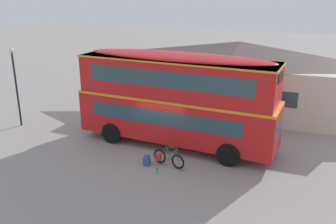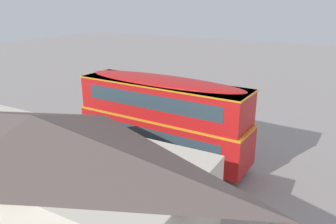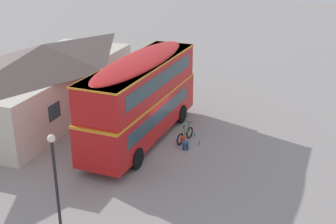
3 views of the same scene
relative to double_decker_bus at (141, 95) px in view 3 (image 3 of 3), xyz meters
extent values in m
plane|color=gray|center=(-0.33, -0.75, -2.64)|extent=(120.00, 120.00, 0.00)
cylinder|color=black|center=(3.16, 1.12, -2.09)|extent=(1.11, 0.30, 1.10)
cylinder|color=black|center=(3.11, -1.26, -2.09)|extent=(1.11, 0.30, 1.10)
cylinder|color=black|center=(-3.12, 1.26, -2.09)|extent=(1.11, 0.30, 1.10)
cylinder|color=black|center=(-3.17, -1.12, -2.09)|extent=(1.11, 0.30, 1.10)
cube|color=red|center=(-0.01, 0.00, -1.13)|extent=(10.18, 2.73, 2.10)
cube|color=orange|center=(-0.01, 0.00, -0.05)|extent=(10.20, 2.75, 0.12)
cube|color=red|center=(-0.01, 0.00, 0.93)|extent=(9.87, 2.67, 1.90)
ellipsoid|color=red|center=(-0.01, 0.00, 1.96)|extent=(9.67, 2.62, 0.36)
cube|color=#2D424C|center=(5.03, -0.11, -0.88)|extent=(0.11, 2.05, 0.90)
cube|color=black|center=(4.90, -0.11, 1.46)|extent=(0.09, 1.38, 0.44)
cube|color=#2D424C|center=(-0.23, -1.24, -0.83)|extent=(7.90, 0.22, 0.76)
cube|color=#2D424C|center=(-0.03, -1.21, 1.08)|extent=(8.30, 0.23, 0.80)
cube|color=#2D424C|center=(-0.18, 1.24, -0.83)|extent=(7.90, 0.22, 0.76)
cube|color=#2D424C|center=(0.02, 1.21, 1.08)|extent=(8.30, 0.23, 0.80)
cube|color=orange|center=(-0.01, 0.00, 1.84)|extent=(9.98, 2.75, 0.08)
torus|color=black|center=(1.11, -2.45, -2.30)|extent=(0.68, 0.22, 0.68)
torus|color=black|center=(0.12, -2.24, -2.30)|extent=(0.68, 0.22, 0.68)
cylinder|color=#B2B2B7|center=(1.11, -2.45, -2.30)|extent=(0.07, 0.11, 0.05)
cylinder|color=#B2B2B7|center=(0.12, -2.24, -2.30)|extent=(0.07, 0.11, 0.05)
cylinder|color=#2D6B38|center=(0.84, -2.39, -2.02)|extent=(0.45, 0.13, 0.71)
cylinder|color=#2D6B38|center=(0.77, -2.38, -1.69)|extent=(0.56, 0.16, 0.07)
cylinder|color=#2D6B38|center=(0.56, -2.33, -2.04)|extent=(0.18, 0.07, 0.66)
cylinder|color=#2D6B38|center=(0.37, -2.29, -2.33)|extent=(0.52, 0.14, 0.09)
cylinder|color=#2D6B38|center=(0.31, -2.28, -2.01)|extent=(0.40, 0.11, 0.61)
cylinder|color=#2D6B38|center=(1.08, -2.45, -1.99)|extent=(0.10, 0.05, 0.63)
cylinder|color=black|center=(1.05, -2.44, -1.63)|extent=(0.13, 0.46, 0.03)
ellipsoid|color=black|center=(0.47, -2.31, -1.68)|extent=(0.28, 0.15, 0.06)
cube|color=red|center=(0.10, -2.40, -2.28)|extent=(0.30, 0.20, 0.32)
cylinder|color=green|center=(0.84, -2.39, -2.02)|extent=(0.07, 0.07, 0.18)
cube|color=#2D4C7A|center=(-0.32, -2.70, -2.42)|extent=(0.35, 0.40, 0.45)
ellipsoid|color=#2D4C7A|center=(-0.32, -2.70, -2.19)|extent=(0.33, 0.38, 0.10)
cube|color=navy|center=(-0.19, -2.66, -2.49)|extent=(0.11, 0.24, 0.16)
cylinder|color=black|center=(-0.49, -2.66, -2.42)|extent=(0.05, 0.05, 0.36)
cylinder|color=black|center=(-0.43, -2.83, -2.42)|extent=(0.05, 0.05, 0.36)
cylinder|color=green|center=(0.44, -3.25, -2.54)|extent=(0.08, 0.08, 0.21)
cylinder|color=black|center=(0.44, -3.25, -2.42)|extent=(0.05, 0.05, 0.03)
cylinder|color=#338CBF|center=(1.43, -2.66, -2.55)|extent=(0.07, 0.07, 0.19)
cylinder|color=black|center=(1.43, -2.66, -2.44)|extent=(0.04, 0.04, 0.03)
cube|color=beige|center=(1.42, 7.27, -1.01)|extent=(13.89, 5.94, 3.26)
pyramid|color=brown|center=(1.42, 7.27, 1.26)|extent=(14.30, 6.35, 1.29)
cube|color=#3D2319|center=(1.49, 4.46, -1.59)|extent=(1.10, 0.07, 2.10)
cube|color=#2D424C|center=(-1.95, 4.38, -0.85)|extent=(1.10, 0.07, 0.90)
cube|color=#2D424C|center=(4.93, 4.55, -0.85)|extent=(1.10, 0.07, 0.90)
cylinder|color=black|center=(-9.57, -1.03, -0.47)|extent=(0.11, 0.11, 4.34)
sphere|color=#F2E5BF|center=(-9.57, -1.03, 1.82)|extent=(0.28, 0.28, 0.28)
camera|label=1|loc=(6.56, -16.02, 4.91)|focal=38.56mm
camera|label=2|loc=(-9.24, 14.93, 6.08)|focal=35.35mm
camera|label=3|loc=(-20.85, -9.60, 8.27)|focal=47.66mm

